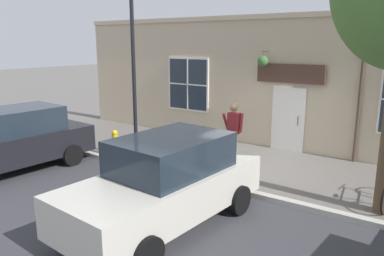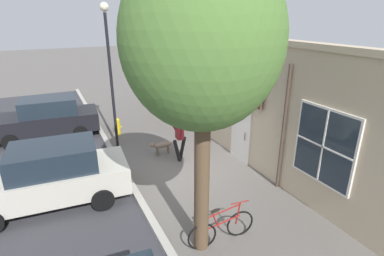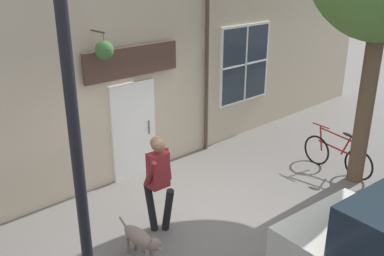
{
  "view_description": "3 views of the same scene",
  "coord_description": "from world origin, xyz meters",
  "views": [
    {
      "loc": [
        9.54,
        4.25,
        3.5
      ],
      "look_at": [
        0.04,
        -2.26,
        0.87
      ],
      "focal_mm": 35.0,
      "sensor_mm": 36.0,
      "label": 1
    },
    {
      "loc": [
        3.9,
        8.32,
        5.09
      ],
      "look_at": [
        -0.82,
        -1.23,
        1.03
      ],
      "focal_mm": 28.0,
      "sensor_mm": 36.0,
      "label": 2
    },
    {
      "loc": [
        4.95,
        -4.76,
        4.38
      ],
      "look_at": [
        -0.77,
        0.48,
        1.39
      ],
      "focal_mm": 40.0,
      "sensor_mm": 36.0,
      "label": 3
    }
  ],
  "objects": [
    {
      "name": "parked_car_nearest_curb",
      "position": [
        4.1,
        -5.49,
        0.88
      ],
      "size": [
        4.43,
        2.21,
        1.75
      ],
      "color": "black",
      "rests_on": "ground_plane"
    },
    {
      "name": "street_lamp",
      "position": [
        1.65,
        -3.16,
        3.52
      ],
      "size": [
        0.32,
        0.32,
        5.49
      ],
      "color": "black",
      "rests_on": "ground_plane"
    },
    {
      "name": "dog_on_leash",
      "position": [
        0.31,
        -1.59,
        0.39
      ],
      "size": [
        1.12,
        0.26,
        0.61
      ],
      "color": "#7F6B5B",
      "rests_on": "ground_plane"
    },
    {
      "name": "storefront_facade",
      "position": [
        -2.34,
        -0.0,
        2.22
      ],
      "size": [
        0.95,
        18.0,
        4.42
      ],
      "color": "#C6B293",
      "rests_on": "ground_plane"
    },
    {
      "name": "pedestrian_walking",
      "position": [
        -0.14,
        -0.87,
        1.08
      ],
      "size": [
        0.6,
        0.56,
        1.78
      ],
      "color": "black",
      "rests_on": "ground_plane"
    },
    {
      "name": "parked_car_mid_block",
      "position": [
        4.2,
        -0.01,
        0.88
      ],
      "size": [
        4.43,
        2.21,
        1.75
      ],
      "color": "beige",
      "rests_on": "ground_plane"
    },
    {
      "name": "ground_plane",
      "position": [
        0.0,
        0.0,
        0.0
      ],
      "size": [
        90.0,
        90.0,
        0.0
      ],
      "primitive_type": "plane",
      "color": "#66605B"
    },
    {
      "name": "leaning_bicycle",
      "position": [
        0.73,
        3.49,
        0.38
      ],
      "size": [
        1.74,
        0.14,
        1.0
      ],
      "color": "black",
      "rests_on": "ground_plane"
    },
    {
      "name": "fire_hydrant",
      "position": [
        1.31,
        -4.4,
        0.4
      ],
      "size": [
        0.34,
        0.2,
        0.77
      ],
      "color": "gold",
      "rests_on": "ground_plane"
    },
    {
      "name": "street_tree_by_curb",
      "position": [
        1.2,
        3.4,
        4.56
      ],
      "size": [
        3.06,
        2.76,
        6.33
      ],
      "color": "brown",
      "rests_on": "ground_plane"
    }
  ]
}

